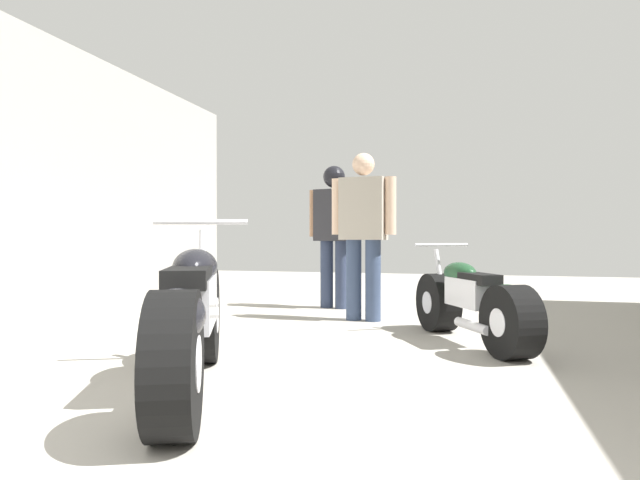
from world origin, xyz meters
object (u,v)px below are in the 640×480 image
Objects in this scene: motorcycle_maroon_cruiser at (190,319)px; mechanic_with_helmet at (334,223)px; motorcycle_black_naked at (472,304)px; mechanic_in_blue at (363,226)px.

mechanic_with_helmet reaches higher than motorcycle_maroon_cruiser.
mechanic_with_helmet reaches higher than motorcycle_black_naked.
mechanic_with_helmet is at bearing 90.74° from motorcycle_maroon_cruiser.
mechanic_in_blue is at bearing 136.69° from motorcycle_black_naked.
mechanic_with_helmet is at bearing 129.93° from motorcycle_black_naked.
motorcycle_maroon_cruiser is at bearing -129.42° from motorcycle_black_naked.
motorcycle_maroon_cruiser is 3.04m from mechanic_in_blue.
mechanic_with_helmet is (-1.62, 1.94, 0.72)m from motorcycle_black_naked.
motorcycle_maroon_cruiser is 1.18× the size of mechanic_in_blue.
motorcycle_black_naked is (1.57, 1.91, -0.09)m from motorcycle_maroon_cruiser.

